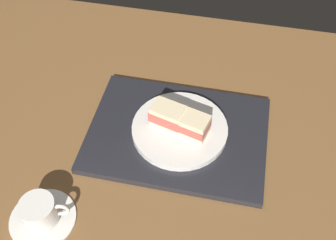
{
  "coord_description": "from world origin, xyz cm",
  "views": [
    {
      "loc": [
        -13.67,
        56.3,
        76.88
      ],
      "look_at": [
        -1.39,
        -2.15,
        5.0
      ],
      "focal_mm": 43.09,
      "sensor_mm": 36.0,
      "label": 1
    }
  ],
  "objects_px": {
    "sandwich_plate": "(180,129)",
    "coffee_cup": "(41,213)",
    "sandwich_far": "(168,115)",
    "sandwich_near": "(192,125)"
  },
  "relations": [
    {
      "from": "sandwich_plate",
      "to": "coffee_cup",
      "type": "bearing_deg",
      "value": 49.02
    },
    {
      "from": "sandwich_far",
      "to": "coffee_cup",
      "type": "height_order",
      "value": "sandwich_far"
    },
    {
      "from": "sandwich_plate",
      "to": "sandwich_near",
      "type": "xyz_separation_m",
      "value": [
        -0.03,
        0.01,
        0.03
      ]
    },
    {
      "from": "sandwich_plate",
      "to": "sandwich_far",
      "type": "height_order",
      "value": "sandwich_far"
    },
    {
      "from": "sandwich_plate",
      "to": "sandwich_far",
      "type": "relative_size",
      "value": 2.55
    },
    {
      "from": "sandwich_plate",
      "to": "sandwich_near",
      "type": "distance_m",
      "value": 0.05
    },
    {
      "from": "sandwich_plate",
      "to": "sandwich_near",
      "type": "relative_size",
      "value": 2.66
    },
    {
      "from": "sandwich_far",
      "to": "coffee_cup",
      "type": "xyz_separation_m",
      "value": [
        0.2,
        0.28,
        -0.04
      ]
    },
    {
      "from": "sandwich_near",
      "to": "coffee_cup",
      "type": "relative_size",
      "value": 0.62
    },
    {
      "from": "sandwich_plate",
      "to": "coffee_cup",
      "type": "height_order",
      "value": "coffee_cup"
    }
  ]
}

